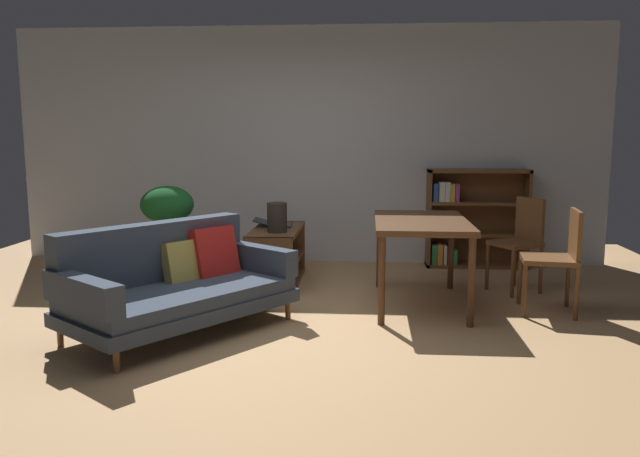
% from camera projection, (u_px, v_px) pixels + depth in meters
% --- Properties ---
extents(ground_plane, '(8.16, 8.16, 0.00)m').
position_uv_depth(ground_plane, '(275.00, 330.00, 4.87)').
color(ground_plane, tan).
extents(back_wall_panel, '(6.80, 0.10, 2.70)m').
position_uv_depth(back_wall_panel, '(308.00, 146.00, 7.33)').
color(back_wall_panel, silver).
rests_on(back_wall_panel, ground_plane).
extents(fabric_couch, '(1.72, 1.88, 0.81)m').
position_uv_depth(fabric_couch, '(175.00, 281.00, 4.86)').
color(fabric_couch, brown).
rests_on(fabric_couch, ground_plane).
extents(media_console, '(0.46, 1.11, 0.55)m').
position_uv_depth(media_console, '(277.00, 256.00, 6.37)').
color(media_console, brown).
rests_on(media_console, ground_plane).
extents(open_laptop, '(0.41, 0.33, 0.08)m').
position_uv_depth(open_laptop, '(275.00, 224.00, 6.50)').
color(open_laptop, '#333338').
rests_on(open_laptop, media_console).
extents(desk_speaker, '(0.19, 0.19, 0.28)m').
position_uv_depth(desk_speaker, '(277.00, 217.00, 6.08)').
color(desk_speaker, '#2D2823').
rests_on(desk_speaker, media_console).
extents(potted_floor_plant, '(0.52, 0.52, 0.99)m').
position_uv_depth(potted_floor_plant, '(168.00, 219.00, 6.20)').
color(potted_floor_plant, '#9E9389').
rests_on(potted_floor_plant, ground_plane).
extents(dining_table, '(0.79, 1.33, 0.76)m').
position_uv_depth(dining_table, '(421.00, 229.00, 5.48)').
color(dining_table, '#56351E').
rests_on(dining_table, ground_plane).
extents(dining_chair_near, '(0.49, 0.51, 0.88)m').
position_uv_depth(dining_chair_near, '(558.00, 254.00, 5.27)').
color(dining_chair_near, brown).
rests_on(dining_chair_near, ground_plane).
extents(dining_chair_far, '(0.52, 0.52, 0.89)m').
position_uv_depth(dining_chair_far, '(520.00, 239.00, 6.00)').
color(dining_chair_far, brown).
rests_on(dining_chair_far, ground_plane).
extents(bookshelf, '(1.11, 0.31, 1.10)m').
position_uv_depth(bookshelf, '(469.00, 219.00, 7.14)').
color(bookshelf, brown).
rests_on(bookshelf, ground_plane).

